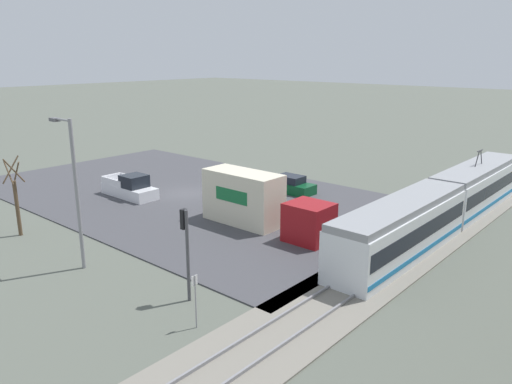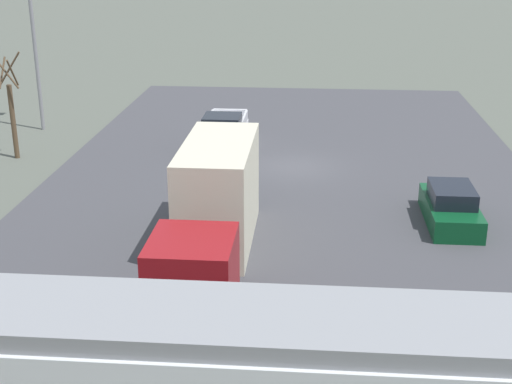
% 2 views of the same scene
% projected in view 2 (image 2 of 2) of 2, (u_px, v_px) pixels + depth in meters
% --- Properties ---
extents(ground_plane, '(320.00, 320.00, 0.00)m').
position_uv_depth(ground_plane, '(293.00, 168.00, 33.46)').
color(ground_plane, '#565B51').
extents(road_surface, '(21.80, 36.59, 0.08)m').
position_uv_depth(road_surface, '(293.00, 168.00, 33.45)').
color(road_surface, '#424247').
rests_on(road_surface, ground).
extents(box_truck, '(2.37, 9.71, 3.59)m').
position_uv_depth(box_truck, '(213.00, 210.00, 23.60)').
color(box_truck, maroon).
rests_on(box_truck, ground).
extents(pickup_truck, '(1.97, 5.31, 1.90)m').
position_uv_depth(pickup_truck, '(224.00, 135.00, 35.96)').
color(pickup_truck, silver).
rests_on(pickup_truck, ground).
extents(sedan_car_0, '(1.80, 4.23, 1.44)m').
position_uv_depth(sedan_car_0, '(451.00, 208.00, 26.76)').
color(sedan_car_0, '#0C4723').
rests_on(sedan_car_0, ground).
extents(street_tree, '(1.22, 1.01, 5.17)m').
position_uv_depth(street_tree, '(12.00, 111.00, 34.25)').
color(street_tree, brown).
rests_on(street_tree, ground).
extents(street_lamp_near_crossing, '(0.36, 1.95, 8.74)m').
position_uv_depth(street_lamp_near_crossing, '(35.00, 39.00, 38.66)').
color(street_lamp_near_crossing, gray).
rests_on(street_lamp_near_crossing, ground).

